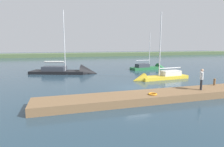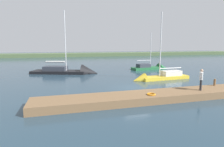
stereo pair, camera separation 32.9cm
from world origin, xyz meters
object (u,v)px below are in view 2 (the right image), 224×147
(sailboat_far_left, at_px, (158,78))
(person_on_dock, at_px, (201,78))
(sailboat_mid_channel, at_px, (73,72))
(sailboat_far_right, at_px, (153,68))
(life_ring_buoy, at_px, (151,94))
(mooring_post_near, at_px, (215,82))

(sailboat_far_left, height_order, person_on_dock, sailboat_far_left)
(sailboat_far_left, xyz_separation_m, sailboat_mid_channel, (9.90, -7.94, -0.02))
(sailboat_far_right, bearing_deg, life_ring_buoy, -125.01)
(life_ring_buoy, bearing_deg, person_on_dock, -177.06)
(sailboat_far_right, height_order, sailboat_mid_channel, sailboat_mid_channel)
(person_on_dock, bearing_deg, life_ring_buoy, -144.20)
(mooring_post_near, relative_size, person_on_dock, 0.35)
(mooring_post_near, height_order, sailboat_far_left, sailboat_far_left)
(life_ring_buoy, distance_m, person_on_dock, 4.71)
(person_on_dock, bearing_deg, sailboat_mid_channel, 153.37)
(sailboat_far_left, bearing_deg, sailboat_mid_channel, -43.06)
(sailboat_far_left, relative_size, person_on_dock, 5.09)
(mooring_post_near, bearing_deg, sailboat_mid_channel, -51.21)
(life_ring_buoy, xyz_separation_m, person_on_dock, (-4.60, -0.24, 0.98))
(sailboat_far_right, distance_m, sailboat_mid_channel, 14.12)
(sailboat_mid_channel, distance_m, person_on_dock, 18.55)
(sailboat_far_left, xyz_separation_m, person_on_dock, (0.52, 7.99, 1.43))
(life_ring_buoy, xyz_separation_m, sailboat_far_right, (-9.28, -17.45, -0.46))
(sailboat_far_right, distance_m, sailboat_far_left, 10.11)
(sailboat_far_left, bearing_deg, mooring_post_near, 101.88)
(sailboat_mid_channel, xyz_separation_m, person_on_dock, (-9.39, 15.94, 1.46))
(sailboat_mid_channel, bearing_deg, mooring_post_near, -31.65)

